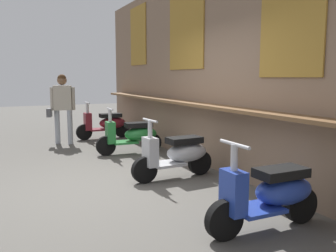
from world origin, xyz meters
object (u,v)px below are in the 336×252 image
at_px(scooter_maroon, 106,124).
at_px(shopper_with_handbag, 62,102).
at_px(scooter_blue, 271,194).
at_px(scooter_green, 133,135).
at_px(scooter_silver, 178,154).

bearing_deg(scooter_maroon, shopper_with_handbag, 15.78).
height_order(scooter_blue, shopper_with_handbag, shopper_with_handbag).
bearing_deg(scooter_blue, scooter_maroon, -89.68).
bearing_deg(scooter_maroon, scooter_blue, 90.50).
xyz_separation_m(scooter_green, shopper_with_handbag, (-1.73, -1.15, 0.62)).
relative_size(scooter_maroon, scooter_blue, 1.00).
height_order(scooter_maroon, shopper_with_handbag, shopper_with_handbag).
bearing_deg(scooter_blue, shopper_with_handbag, -78.76).
bearing_deg(scooter_blue, scooter_silver, -89.68).
relative_size(scooter_maroon, shopper_with_handbag, 0.84).
relative_size(scooter_blue, shopper_with_handbag, 0.84).
relative_size(scooter_green, scooter_blue, 1.00).
bearing_deg(scooter_green, shopper_with_handbag, -53.00).
bearing_deg(scooter_silver, scooter_blue, 86.87).
xyz_separation_m(scooter_silver, shopper_with_handbag, (-3.79, -1.15, 0.62)).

